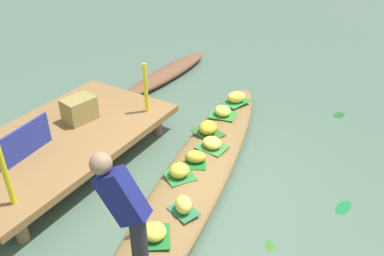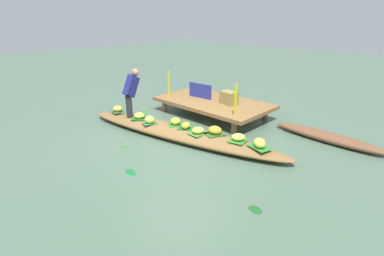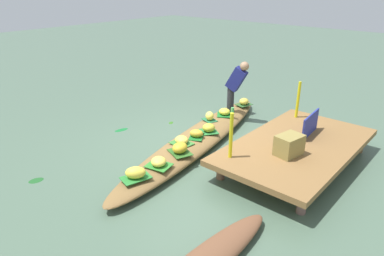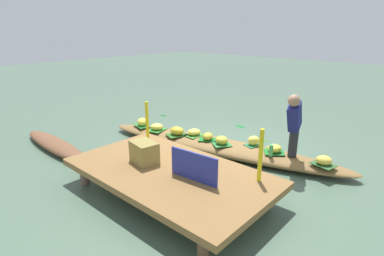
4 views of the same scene
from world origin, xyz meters
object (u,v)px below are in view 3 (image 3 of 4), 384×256
water_bottle (232,112)px  produce_crate (289,145)px  vendor_boat (198,139)px  banana_bunch_8 (196,133)px  banana_bunch_0 (210,116)px  banana_bunch_6 (159,162)px  banana_bunch_1 (180,148)px  banana_bunch_3 (244,101)px  banana_bunch_2 (224,112)px  banana_bunch_7 (182,140)px  market_banner (310,125)px  banana_bunch_4 (209,128)px  banana_bunch_5 (135,173)px  vendor_person (236,83)px

water_bottle → produce_crate: 2.31m
vendor_boat → banana_bunch_8: bearing=17.6°
banana_bunch_0 → banana_bunch_6: size_ratio=0.82×
banana_bunch_1 → banana_bunch_8: (-0.70, -0.21, -0.01)m
water_bottle → banana_bunch_3: bearing=-163.6°
banana_bunch_1 → banana_bunch_2: 2.12m
banana_bunch_7 → produce_crate: bearing=107.5°
banana_bunch_3 → banana_bunch_7: banana_bunch_3 is taller
banana_bunch_0 → produce_crate: 2.33m
market_banner → water_bottle: bearing=-101.6°
banana_bunch_0 → market_banner: size_ratio=0.30×
banana_bunch_1 → produce_crate: (-0.88, 1.64, 0.25)m
banana_bunch_2 → market_banner: 2.11m
banana_bunch_2 → market_banner: (0.18, 2.08, 0.30)m
banana_bunch_3 → banana_bunch_4: 1.92m
banana_bunch_3 → banana_bunch_2: bearing=3.7°
banana_bunch_7 → banana_bunch_8: 0.41m
banana_bunch_0 → banana_bunch_3: size_ratio=0.88×
banana_bunch_2 → market_banner: market_banner is taller
banana_bunch_0 → banana_bunch_8: bearing=22.6°
banana_bunch_0 → banana_bunch_4: bearing=36.9°
banana_bunch_0 → banana_bunch_1: banana_bunch_0 is taller
banana_bunch_3 → banana_bunch_7: 2.68m
banana_bunch_6 → market_banner: 2.90m
banana_bunch_7 → market_banner: bearing=131.4°
vendor_boat → banana_bunch_1: banana_bunch_1 is taller
banana_bunch_0 → banana_bunch_7: banana_bunch_0 is taller
banana_bunch_1 → banana_bunch_3: (-2.95, -0.58, -0.01)m
banana_bunch_4 → produce_crate: produce_crate is taller
banana_bunch_7 → vendor_boat: bearing=-173.4°
banana_bunch_6 → banana_bunch_5: bearing=1.3°
banana_bunch_4 → water_bottle: water_bottle is taller
banana_bunch_5 → banana_bunch_3: bearing=-170.8°
banana_bunch_6 → market_banner: market_banner is taller
banana_bunch_7 → water_bottle: (-1.79, -0.09, 0.03)m
banana_bunch_6 → produce_crate: 2.17m
vendor_person → water_bottle: bearing=25.9°
banana_bunch_1 → produce_crate: 1.88m
water_bottle → banana_bunch_1: bearing=8.8°
banana_bunch_8 → produce_crate: (-0.18, 1.85, 0.26)m
banana_bunch_1 → banana_bunch_6: bearing=6.1°
banana_bunch_5 → vendor_person: bearing=-171.1°
vendor_boat → banana_bunch_7: size_ratio=19.36×
banana_bunch_5 → banana_bunch_6: 0.51m
banana_bunch_5 → banana_bunch_6: banana_bunch_5 is taller
water_bottle → market_banner: bearing=83.6°
banana_bunch_6 → banana_bunch_8: banana_bunch_8 is taller
banana_bunch_3 → vendor_person: (0.55, 0.10, 0.60)m
banana_bunch_6 → water_bottle: size_ratio=1.33×
banana_bunch_7 → market_banner: (-1.58, 1.79, 0.31)m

